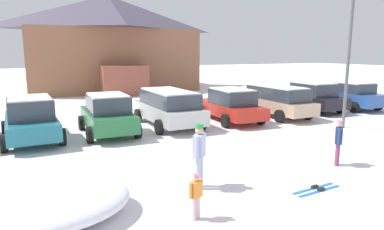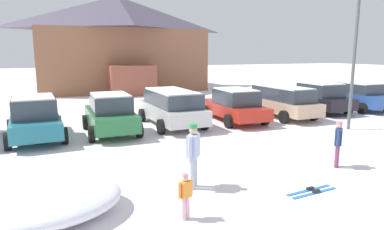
# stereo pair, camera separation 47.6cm
# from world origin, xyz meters

# --- Properties ---
(ski_lodge) EXTENTS (14.92, 11.56, 8.47)m
(ski_lodge) POSITION_xyz_m (0.94, 28.79, 4.30)
(ski_lodge) COLOR brown
(ski_lodge) RESTS_ON ground
(parked_teal_hatchback) EXTENTS (2.25, 4.39, 1.74)m
(parked_teal_hatchback) POSITION_xyz_m (-6.14, 10.98, 0.86)
(parked_teal_hatchback) COLOR #226E7F
(parked_teal_hatchback) RESTS_ON ground
(parked_green_coupe) EXTENTS (2.15, 4.06, 1.71)m
(parked_green_coupe) POSITION_xyz_m (-3.21, 10.81, 0.85)
(parked_green_coupe) COLOR #266C3B
(parked_green_coupe) RESTS_ON ground
(parked_silver_wagon) EXTENTS (2.28, 4.79, 1.68)m
(parked_silver_wagon) POSITION_xyz_m (-0.28, 11.28, 0.91)
(parked_silver_wagon) COLOR #BBBCBA
(parked_silver_wagon) RESTS_ON ground
(parked_red_sedan) EXTENTS (2.31, 4.53, 1.65)m
(parked_red_sedan) POSITION_xyz_m (2.93, 10.96, 0.83)
(parked_red_sedan) COLOR #B4251A
(parked_red_sedan) RESTS_ON ground
(parked_beige_suv) EXTENTS (2.07, 4.69, 1.66)m
(parked_beige_suv) POSITION_xyz_m (5.82, 10.96, 0.90)
(parked_beige_suv) COLOR tan
(parked_beige_suv) RESTS_ON ground
(parked_black_sedan) EXTENTS (2.36, 4.29, 1.71)m
(parked_black_sedan) POSITION_xyz_m (8.80, 11.43, 0.85)
(parked_black_sedan) COLOR black
(parked_black_sedan) RESTS_ON ground
(parked_blue_hatchback) EXTENTS (2.29, 4.48, 1.64)m
(parked_blue_hatchback) POSITION_xyz_m (11.63, 11.20, 0.83)
(parked_blue_hatchback) COLOR #2A4F95
(parked_blue_hatchback) RESTS_ON ground
(skier_adult_in_blue_parka) EXTENTS (0.45, 0.49, 1.67)m
(skier_adult_in_blue_parka) POSITION_xyz_m (-2.39, 3.93, 0.94)
(skier_adult_in_blue_parka) COLOR #A6B2C7
(skier_adult_in_blue_parka) RESTS_ON ground
(skier_teen_in_navy_coat) EXTENTS (0.41, 0.38, 1.41)m
(skier_teen_in_navy_coat) POSITION_xyz_m (2.22, 3.68, 0.79)
(skier_teen_in_navy_coat) COLOR #75365A
(skier_teen_in_navy_coat) RESTS_ON ground
(skier_child_in_orange_jacket) EXTENTS (0.35, 0.21, 0.99)m
(skier_child_in_orange_jacket) POSITION_xyz_m (-3.21, 2.46, 0.56)
(skier_child_in_orange_jacket) COLOR beige
(skier_child_in_orange_jacket) RESTS_ON ground
(pair_of_skis) EXTENTS (1.43, 0.39, 0.08)m
(pair_of_skis) POSITION_xyz_m (0.21, 2.50, 0.02)
(pair_of_skis) COLOR blue
(pair_of_skis) RESTS_ON ground
(lamp_post) EXTENTS (0.44, 0.24, 6.11)m
(lamp_post) POSITION_xyz_m (6.75, 7.35, 3.41)
(lamp_post) COLOR #515459
(lamp_post) RESTS_ON ground
(plowed_snow_pile) EXTENTS (3.19, 2.55, 0.68)m
(plowed_snow_pile) POSITION_xyz_m (-5.87, 3.79, 0.34)
(plowed_snow_pile) COLOR silver
(plowed_snow_pile) RESTS_ON ground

